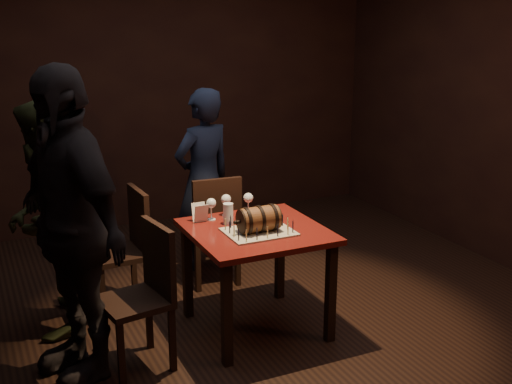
% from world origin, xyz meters
% --- Properties ---
extents(room_shell, '(5.04, 5.04, 2.80)m').
position_xyz_m(room_shell, '(0.00, 0.00, 1.40)').
color(room_shell, black).
rests_on(room_shell, ground).
extents(pub_table, '(0.90, 0.90, 0.75)m').
position_xyz_m(pub_table, '(0.00, -0.15, 0.64)').
color(pub_table, '#500F0D').
rests_on(pub_table, ground).
extents(cake_board, '(0.45, 0.35, 0.01)m').
position_xyz_m(cake_board, '(-0.01, -0.23, 0.76)').
color(cake_board, '#ADA08B').
rests_on(cake_board, pub_table).
extents(barrel_cake, '(0.32, 0.19, 0.19)m').
position_xyz_m(barrel_cake, '(-0.01, -0.23, 0.85)').
color(barrel_cake, brown).
rests_on(barrel_cake, cake_board).
extents(birthday_candles, '(0.40, 0.30, 0.09)m').
position_xyz_m(birthday_candles, '(-0.01, -0.23, 0.80)').
color(birthday_candles, '#E0D586').
rests_on(birthday_candles, cake_board).
extents(wine_glass_left, '(0.07, 0.07, 0.16)m').
position_xyz_m(wine_glass_left, '(-0.21, 0.16, 0.87)').
color(wine_glass_left, silver).
rests_on(wine_glass_left, pub_table).
extents(wine_glass_mid, '(0.07, 0.07, 0.16)m').
position_xyz_m(wine_glass_mid, '(-0.07, 0.21, 0.87)').
color(wine_glass_mid, silver).
rests_on(wine_glass_mid, pub_table).
extents(wine_glass_right, '(0.07, 0.07, 0.16)m').
position_xyz_m(wine_glass_right, '(0.09, 0.17, 0.87)').
color(wine_glass_right, silver).
rests_on(wine_glass_right, pub_table).
extents(pint_of_ale, '(0.07, 0.07, 0.15)m').
position_xyz_m(pint_of_ale, '(-0.13, 0.02, 0.82)').
color(pint_of_ale, silver).
rests_on(pint_of_ale, pub_table).
extents(menu_card, '(0.10, 0.05, 0.13)m').
position_xyz_m(menu_card, '(-0.29, 0.15, 0.81)').
color(menu_card, white).
rests_on(menu_card, pub_table).
extents(chair_back, '(0.43, 0.43, 0.93)m').
position_xyz_m(chair_back, '(0.01, 0.68, 0.52)').
color(chair_back, black).
rests_on(chair_back, ground).
extents(chair_left_rear, '(0.42, 0.42, 0.93)m').
position_xyz_m(chair_left_rear, '(-0.73, 0.55, 0.52)').
color(chair_left_rear, black).
rests_on(chair_left_rear, ground).
extents(chair_left_front, '(0.46, 0.46, 0.93)m').
position_xyz_m(chair_left_front, '(-0.83, -0.29, 0.52)').
color(chair_left_front, black).
rests_on(chair_left_front, ground).
extents(person_back, '(0.66, 0.53, 1.58)m').
position_xyz_m(person_back, '(0.09, 1.10, 0.79)').
color(person_back, '#1B2136').
rests_on(person_back, ground).
extents(person_left_rear, '(0.88, 0.97, 1.65)m').
position_xyz_m(person_left_rear, '(-1.29, 0.43, 0.82)').
color(person_left_rear, '#34391C').
rests_on(person_left_rear, ground).
extents(person_left_front, '(0.78, 1.22, 1.92)m').
position_xyz_m(person_left_front, '(-1.24, -0.19, 0.96)').
color(person_left_front, black).
rests_on(person_left_front, ground).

